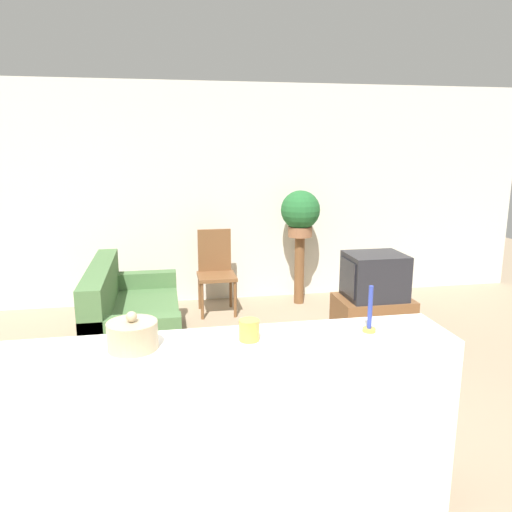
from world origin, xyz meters
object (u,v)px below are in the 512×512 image
at_px(wooden_chair, 216,268).
at_px(potted_plant, 300,212).
at_px(decorative_bowl, 132,335).
at_px(couch, 131,322).
at_px(television, 374,276).

relative_size(wooden_chair, potted_plant, 1.72).
relative_size(potted_plant, decorative_bowl, 2.33).
bearing_deg(potted_plant, couch, -149.81).
distance_m(television, decorative_bowl, 3.29).
xyz_separation_m(television, wooden_chair, (-1.53, 1.06, -0.10)).
relative_size(television, wooden_chair, 0.61).
height_order(television, wooden_chair, wooden_chair).
relative_size(television, potted_plant, 1.05).
height_order(couch, wooden_chair, wooden_chair).
distance_m(couch, potted_plant, 2.46).
height_order(television, decorative_bowl, decorative_bowl).
bearing_deg(couch, potted_plant, 30.19).
xyz_separation_m(couch, potted_plant, (1.99, 1.16, 0.86)).
bearing_deg(potted_plant, decorative_bowl, -117.40).
distance_m(wooden_chair, potted_plant, 1.23).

